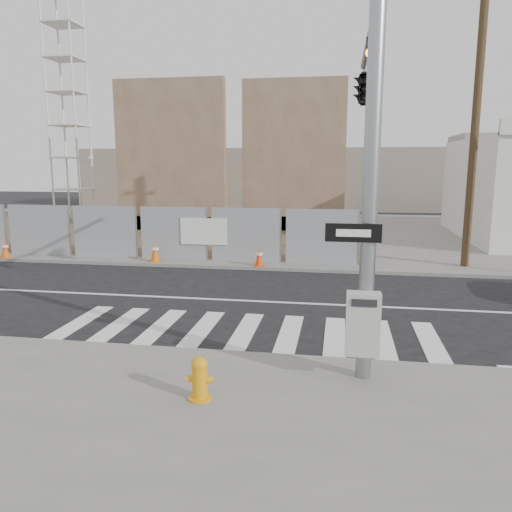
% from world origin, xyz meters
% --- Properties ---
extents(ground, '(100.00, 100.00, 0.00)m').
position_xyz_m(ground, '(0.00, 0.00, 0.00)').
color(ground, black).
rests_on(ground, ground).
extents(sidewalk_far, '(50.00, 20.00, 0.12)m').
position_xyz_m(sidewalk_far, '(0.00, 14.00, 0.06)').
color(sidewalk_far, slate).
rests_on(sidewalk_far, ground).
extents(signal_pole, '(0.96, 5.87, 7.00)m').
position_xyz_m(signal_pole, '(2.49, -2.05, 4.78)').
color(signal_pole, gray).
rests_on(signal_pole, sidewalk_near).
extents(chain_link_fence, '(24.60, 0.04, 2.00)m').
position_xyz_m(chain_link_fence, '(-10.00, 5.00, 1.12)').
color(chain_link_fence, gray).
rests_on(chain_link_fence, sidewalk_far).
extents(concrete_wall_left, '(6.00, 1.30, 8.00)m').
position_xyz_m(concrete_wall_left, '(-7.00, 13.08, 3.38)').
color(concrete_wall_left, brown).
rests_on(concrete_wall_left, sidewalk_far).
extents(concrete_wall_right, '(5.50, 1.30, 8.00)m').
position_xyz_m(concrete_wall_right, '(-0.50, 14.08, 3.38)').
color(concrete_wall_right, brown).
rests_on(concrete_wall_right, sidewalk_far).
extents(crane_tower, '(2.60, 2.60, 18.15)m').
position_xyz_m(crane_tower, '(-15.00, 17.00, 9.02)').
color(crane_tower, slate).
rests_on(crane_tower, sidewalk_far).
extents(utility_pole_right, '(1.60, 0.28, 10.00)m').
position_xyz_m(utility_pole_right, '(6.50, 5.50, 5.20)').
color(utility_pole_right, '#473721').
rests_on(utility_pole_right, sidewalk_far).
extents(fire_hydrant, '(0.43, 0.42, 0.69)m').
position_xyz_m(fire_hydrant, '(-0.03, -6.08, 0.46)').
color(fire_hydrant, orange).
rests_on(fire_hydrant, sidewalk_near).
extents(traffic_cone_b, '(0.38, 0.38, 0.68)m').
position_xyz_m(traffic_cone_b, '(-10.82, 4.22, 0.45)').
color(traffic_cone_b, '#E3520B').
rests_on(traffic_cone_b, sidewalk_far).
extents(traffic_cone_c, '(0.50, 0.50, 0.76)m').
position_xyz_m(traffic_cone_c, '(-4.73, 4.36, 0.49)').
color(traffic_cone_c, '#DB5F0B').
rests_on(traffic_cone_c, sidewalk_far).
extents(traffic_cone_d, '(0.37, 0.37, 0.68)m').
position_xyz_m(traffic_cone_d, '(-0.77, 4.22, 0.45)').
color(traffic_cone_d, '#EC3A0C').
rests_on(traffic_cone_d, sidewalk_far).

